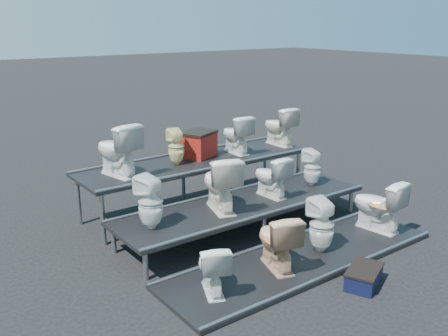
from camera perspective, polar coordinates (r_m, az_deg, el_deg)
ground at (r=7.95m, az=2.25°, el=-7.13°), size 80.00×80.00×0.00m
tier_front at (r=7.07m, az=8.96°, el=-10.23°), size 4.20×1.20×0.06m
tier_mid at (r=7.86m, az=2.27°, el=-5.59°), size 4.20×1.20×0.46m
tier_back at (r=8.78m, az=-3.03°, el=-1.81°), size 4.20×1.20×0.86m
toilet_0 at (r=6.02m, az=-1.35°, el=-11.25°), size 0.59×0.72×0.64m
toilet_1 at (r=6.58m, az=6.08°, el=-8.21°), size 0.64×0.85×0.77m
toilet_2 at (r=7.13m, az=11.10°, el=-6.42°), size 0.39×0.40×0.77m
toilet_3 at (r=8.04m, az=17.20°, el=-4.05°), size 0.54×0.84×0.81m
toilet_4 at (r=6.81m, az=-8.40°, el=-3.88°), size 0.42×0.43×0.75m
toilet_5 at (r=7.38m, az=-0.44°, el=-1.69°), size 0.70×0.93×0.84m
toilet_6 at (r=8.01m, az=5.38°, el=-0.95°), size 0.38×0.66×0.67m
toilet_7 at (r=8.65m, az=10.06°, el=0.06°), size 0.29×0.30×0.63m
toilet_8 at (r=7.86m, az=-12.14°, el=2.09°), size 0.61×0.89×0.84m
toilet_9 at (r=8.36m, az=-5.50°, el=2.43°), size 0.32×0.32×0.61m
toilet_10 at (r=9.05m, az=1.39°, el=3.89°), size 0.45×0.72×0.70m
toilet_11 at (r=9.71m, az=6.32°, el=4.79°), size 0.44×0.74×0.74m
red_crate at (r=8.83m, az=-2.94°, el=2.59°), size 0.71×0.65×0.41m
step_stool at (r=6.61m, az=15.68°, el=-11.99°), size 0.66×0.54×0.21m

